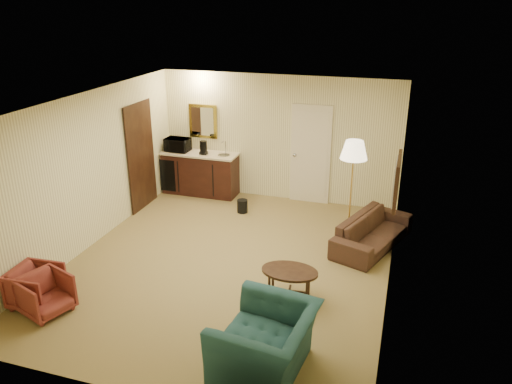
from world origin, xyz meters
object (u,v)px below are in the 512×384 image
at_px(sofa, 373,227).
at_px(microwave, 177,143).
at_px(wetbar_cabinet, 200,173).
at_px(coffee_table, 289,284).
at_px(teal_armchair, 266,333).
at_px(floor_lamp, 351,189).
at_px(waste_bin, 242,206).
at_px(rose_chair_near, 45,293).
at_px(rose_chair_far, 36,285).
at_px(coffee_maker, 203,148).

relative_size(sofa, microwave, 3.57).
relative_size(wetbar_cabinet, coffee_table, 2.04).
bearing_deg(teal_armchair, coffee_table, -170.40).
xyz_separation_m(sofa, floor_lamp, (-0.45, 0.33, 0.53)).
relative_size(floor_lamp, waste_bin, 6.76).
height_order(rose_chair_near, microwave, microwave).
bearing_deg(rose_chair_far, waste_bin, -26.91).
height_order(rose_chair_near, coffee_maker, coffee_maker).
xyz_separation_m(sofa, coffee_table, (-0.98, -2.00, -0.13)).
bearing_deg(teal_armchair, waste_bin, -151.50).
distance_m(teal_armchair, coffee_table, 1.53).
height_order(wetbar_cabinet, microwave, microwave).
relative_size(floor_lamp, coffee_maker, 6.24).
bearing_deg(microwave, rose_chair_near, -85.57).
relative_size(coffee_table, coffee_maker, 2.84).
distance_m(wetbar_cabinet, microwave, 0.81).
height_order(microwave, coffee_maker, microwave).
xyz_separation_m(wetbar_cabinet, coffee_table, (2.82, -3.42, -0.23)).
bearing_deg(sofa, teal_armchair, -174.20).
xyz_separation_m(wetbar_cabinet, coffee_maker, (0.12, -0.06, 0.60)).
distance_m(floor_lamp, coffee_maker, 3.40).
bearing_deg(microwave, coffee_maker, -2.73).
distance_m(teal_armchair, rose_chair_far, 3.43).
bearing_deg(coffee_maker, waste_bin, -23.77).
bearing_deg(teal_armchair, rose_chair_far, -88.92).
distance_m(teal_armchair, rose_chair_near, 3.17).
relative_size(wetbar_cabinet, rose_chair_near, 2.69).
xyz_separation_m(rose_chair_far, coffee_table, (3.32, 1.18, -0.08)).
bearing_deg(floor_lamp, coffee_table, -102.80).
bearing_deg(wetbar_cabinet, sofa, -20.49).
relative_size(coffee_table, waste_bin, 3.08).
distance_m(rose_chair_near, waste_bin, 4.26).
height_order(coffee_table, floor_lamp, floor_lamp).
distance_m(wetbar_cabinet, floor_lamp, 3.55).
height_order(sofa, microwave, microwave).
distance_m(wetbar_cabinet, waste_bin, 1.44).
height_order(teal_armchair, floor_lamp, floor_lamp).
height_order(wetbar_cabinet, teal_armchair, teal_armchair).
xyz_separation_m(teal_armchair, microwave, (-3.41, 4.90, 0.58)).
xyz_separation_m(sofa, rose_chair_far, (-4.30, -3.18, -0.05)).
relative_size(wetbar_cabinet, rose_chair_far, 2.62).
bearing_deg(microwave, sofa, -16.70).
height_order(wetbar_cabinet, coffee_table, wetbar_cabinet).
distance_m(coffee_table, floor_lamp, 2.47).
relative_size(wetbar_cabinet, coffee_maker, 5.79).
bearing_deg(coffee_maker, microwave, -176.48).
xyz_separation_m(wetbar_cabinet, rose_chair_far, (-0.50, -4.60, -0.15)).
bearing_deg(rose_chair_far, sofa, -56.76).
height_order(teal_armchair, rose_chair_far, teal_armchair).
bearing_deg(floor_lamp, teal_armchair, -96.62).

